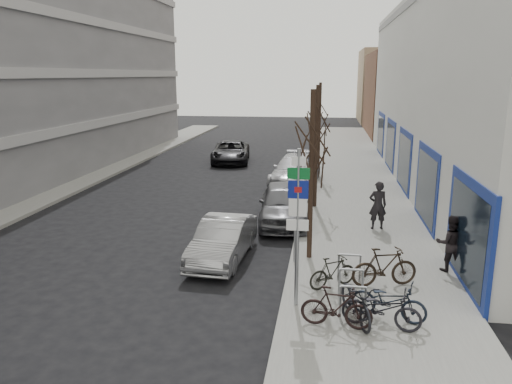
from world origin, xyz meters
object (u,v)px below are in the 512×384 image
(pedestrian_far, at_px, (450,243))
(tree_mid, at_px, (317,118))
(highway_sign_pole, at_px, (298,219))
(meter_mid, at_px, (303,197))
(bike_mid_curb, at_px, (389,297))
(tree_near, at_px, (312,136))
(bike_rack, at_px, (351,280))
(bike_mid_inner, at_px, (333,272))
(parked_car_front, at_px, (223,240))
(bike_far_inner, at_px, (384,267))
(bike_far_curb, at_px, (382,305))
(meter_back, at_px, (309,172))
(pedestrian_near, at_px, (378,205))
(tree_far, at_px, (320,108))
(meter_front, at_px, (295,239))
(parked_car_mid, at_px, (284,204))
(parked_car_back, at_px, (295,171))
(bike_near_left, at_px, (357,297))
(bike_near_right, at_px, (336,307))
(lane_car, at_px, (231,152))

(pedestrian_far, bearing_deg, tree_mid, -59.33)
(highway_sign_pole, bearing_deg, meter_mid, 91.68)
(bike_mid_curb, bearing_deg, tree_near, 46.08)
(bike_rack, xyz_separation_m, pedestrian_far, (3.00, 2.36, 0.37))
(tree_near, relative_size, bike_mid_inner, 3.63)
(parked_car_front, bearing_deg, bike_mid_curb, -33.85)
(tree_near, height_order, parked_car_front, tree_near)
(highway_sign_pole, distance_m, bike_far_inner, 3.30)
(bike_mid_curb, xyz_separation_m, bike_far_curb, (-0.22, -0.47, 0.01))
(meter_back, height_order, bike_mid_curb, meter_back)
(parked_car_front, relative_size, pedestrian_near, 2.23)
(tree_far, xyz_separation_m, meter_front, (-0.45, -13.50, -3.19))
(bike_mid_curb, bearing_deg, meter_back, 28.44)
(bike_mid_curb, bearing_deg, tree_far, 25.52)
(bike_mid_inner, distance_m, parked_car_front, 4.07)
(tree_far, distance_m, pedestrian_near, 10.32)
(bike_rack, bearing_deg, parked_car_mid, 108.72)
(tree_mid, height_order, bike_far_curb, tree_mid)
(tree_near, relative_size, parked_car_mid, 1.14)
(tree_mid, relative_size, pedestrian_near, 2.95)
(parked_car_back, relative_size, pedestrian_near, 3.00)
(bike_far_curb, bearing_deg, tree_far, 18.21)
(bike_mid_inner, bearing_deg, bike_far_inner, -112.55)
(parked_car_back, bearing_deg, meter_back, -45.27)
(meter_front, bearing_deg, meter_back, 90.00)
(parked_car_back, bearing_deg, pedestrian_far, -59.83)
(highway_sign_pole, height_order, parked_car_mid, highway_sign_pole)
(meter_front, bearing_deg, bike_rack, -55.49)
(bike_near_left, relative_size, bike_far_inner, 1.01)
(bike_far_inner, relative_size, pedestrian_near, 1.02)
(bike_far_inner, bearing_deg, tree_near, 31.49)
(bike_mid_curb, bearing_deg, highway_sign_pole, 97.72)
(bike_mid_curb, bearing_deg, meter_front, 54.59)
(tree_near, height_order, tree_far, same)
(meter_front, bearing_deg, tree_near, 48.01)
(tree_mid, bearing_deg, pedestrian_near, -51.36)
(bike_near_left, relative_size, pedestrian_near, 1.03)
(highway_sign_pole, relative_size, tree_far, 0.76)
(meter_front, distance_m, bike_near_left, 4.00)
(tree_far, distance_m, parked_car_back, 3.84)
(bike_mid_curb, bearing_deg, tree_mid, 29.73)
(tree_mid, distance_m, bike_far_curb, 11.58)
(meter_mid, distance_m, parked_car_front, 5.76)
(bike_rack, distance_m, tree_mid, 10.08)
(meter_front, distance_m, bike_near_right, 4.24)
(tree_far, height_order, bike_far_curb, tree_far)
(meter_back, height_order, pedestrian_near, pedestrian_near)
(bike_near_left, bearing_deg, parked_car_mid, 89.30)
(bike_near_right, height_order, lane_car, lane_car)
(bike_far_inner, distance_m, pedestrian_far, 2.52)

